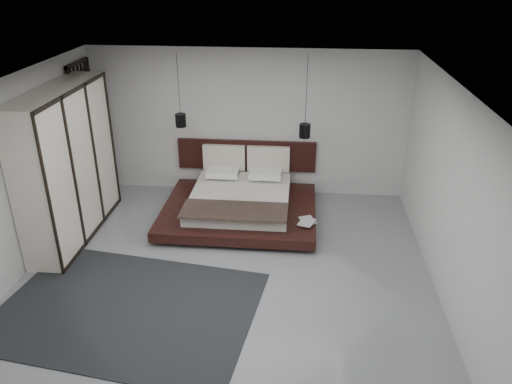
# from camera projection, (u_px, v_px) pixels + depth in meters

# --- Properties ---
(floor) EXTENTS (6.00, 6.00, 0.00)m
(floor) POSITION_uv_depth(u_px,v_px,m) (226.00, 275.00, 7.37)
(floor) COLOR gray
(floor) RESTS_ON ground
(ceiling) EXTENTS (6.00, 6.00, 0.00)m
(ceiling) POSITION_uv_depth(u_px,v_px,m) (221.00, 87.00, 6.18)
(ceiling) COLOR white
(ceiling) RESTS_ON wall_back
(wall_back) EXTENTS (6.00, 0.00, 6.00)m
(wall_back) POSITION_uv_depth(u_px,v_px,m) (248.00, 123.00, 9.47)
(wall_back) COLOR beige
(wall_back) RESTS_ON floor
(wall_front) EXTENTS (6.00, 0.00, 6.00)m
(wall_front) POSITION_uv_depth(u_px,v_px,m) (168.00, 343.00, 4.07)
(wall_front) COLOR beige
(wall_front) RESTS_ON floor
(wall_left) EXTENTS (0.00, 6.00, 6.00)m
(wall_left) POSITION_uv_depth(u_px,v_px,m) (13.00, 181.00, 7.03)
(wall_left) COLOR beige
(wall_left) RESTS_ON floor
(wall_right) EXTENTS (0.00, 6.00, 6.00)m
(wall_right) POSITION_uv_depth(u_px,v_px,m) (451.00, 198.00, 6.52)
(wall_right) COLOR beige
(wall_right) RESTS_ON floor
(lattice_screen) EXTENTS (0.05, 0.90, 2.60)m
(lattice_screen) POSITION_uv_depth(u_px,v_px,m) (87.00, 133.00, 9.27)
(lattice_screen) COLOR black
(lattice_screen) RESTS_ON floor
(bed) EXTENTS (2.69, 2.35, 1.06)m
(bed) POSITION_uv_depth(u_px,v_px,m) (240.00, 201.00, 8.97)
(bed) COLOR black
(bed) RESTS_ON floor
(book_lower) EXTENTS (0.32, 0.36, 0.03)m
(book_lower) POSITION_uv_depth(u_px,v_px,m) (301.00, 221.00, 8.31)
(book_lower) COLOR #99724C
(book_lower) RESTS_ON bed
(book_upper) EXTENTS (0.33, 0.38, 0.02)m
(book_upper) POSITION_uv_depth(u_px,v_px,m) (300.00, 221.00, 8.27)
(book_upper) COLOR #99724C
(book_upper) RESTS_ON book_lower
(pendant_left) EXTENTS (0.19, 0.19, 1.29)m
(pendant_left) POSITION_uv_depth(u_px,v_px,m) (181.00, 120.00, 8.86)
(pendant_left) COLOR black
(pendant_left) RESTS_ON ceiling
(pendant_right) EXTENTS (0.20, 0.20, 1.42)m
(pendant_right) POSITION_uv_depth(u_px,v_px,m) (305.00, 131.00, 8.73)
(pendant_right) COLOR black
(pendant_right) RESTS_ON ceiling
(wardrobe) EXTENTS (0.60, 2.52, 2.47)m
(wardrobe) POSITION_uv_depth(u_px,v_px,m) (67.00, 165.00, 7.99)
(wardrobe) COLOR silver
(wardrobe) RESTS_ON floor
(rug) EXTENTS (3.67, 2.85, 0.01)m
(rug) POSITION_uv_depth(u_px,v_px,m) (127.00, 308.00, 6.66)
(rug) COLOR black
(rug) RESTS_ON floor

